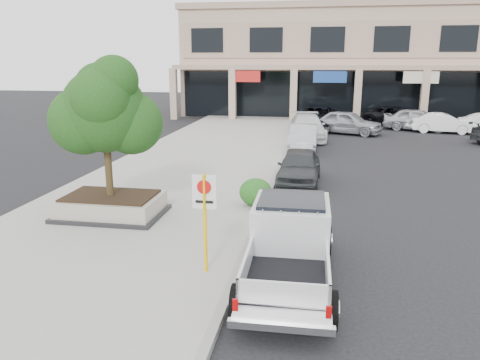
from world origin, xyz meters
name	(u,v)px	position (x,y,z in m)	size (l,w,h in m)	color
ground	(306,258)	(0.00, 0.00, 0.00)	(120.00, 120.00, 0.00)	black
sidewalk	(171,185)	(-5.50, 6.00, 0.07)	(8.00, 52.00, 0.15)	gray
curb	(271,190)	(-1.55, 6.00, 0.07)	(0.20, 52.00, 0.15)	gray
strip_mall	(411,61)	(8.00, 33.93, 4.75)	(40.55, 12.43, 9.50)	tan
planter	(111,205)	(-6.11, 1.91, 0.48)	(3.20, 2.20, 0.68)	black
planter_tree	(111,111)	(-5.98, 2.06, 3.41)	(2.90, 2.55, 4.00)	#302512
no_parking_sign	(205,210)	(-2.24, -1.48, 1.63)	(0.55, 0.09, 2.30)	yellow
hedge	(256,192)	(-1.80, 3.67, 0.62)	(1.10, 0.99, 0.94)	#1D4D16
pickup_truck	(289,247)	(-0.35, -1.40, 0.85)	(1.99, 5.38, 1.69)	silver
curb_car_a	(299,167)	(-0.55, 7.43, 0.70)	(1.66, 4.12, 1.40)	#303335
curb_car_b	(303,138)	(-0.70, 14.68, 0.70)	(1.49, 4.27, 1.41)	#ABACB3
curb_car_c	(307,127)	(-0.62, 18.57, 0.77)	(2.16, 5.30, 1.54)	silver
curb_car_d	(318,118)	(0.02, 23.46, 0.80)	(2.67, 5.79, 1.61)	black
lot_car_a	(347,122)	(2.00, 21.22, 0.79)	(1.87, 4.64, 1.58)	#A2A4AA
lot_car_b	(443,123)	(8.52, 22.82, 0.67)	(1.42, 4.07, 1.34)	white
lot_car_d	(398,116)	(6.04, 26.31, 0.71)	(2.37, 5.14, 1.43)	black
lot_car_e	(417,120)	(6.99, 23.66, 0.78)	(1.85, 4.60, 1.57)	#AAACB3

